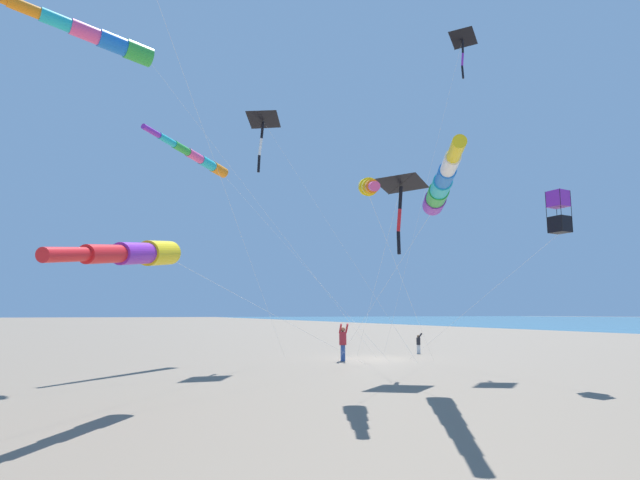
% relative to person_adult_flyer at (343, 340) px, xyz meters
% --- Properties ---
extents(ground_plane, '(600.00, 600.00, 0.00)m').
position_rel_person_adult_flyer_xyz_m(ground_plane, '(2.10, 0.60, -1.05)').
color(ground_plane, '#756654').
extents(person_adult_flyer, '(0.50, 0.62, 1.93)m').
position_rel_person_adult_flyer_xyz_m(person_adult_flyer, '(0.00, 0.00, 0.00)').
color(person_adult_flyer, '#335199').
rests_on(person_adult_flyer, ground_plane).
extents(person_child_green_jacket, '(0.43, 0.38, 1.24)m').
position_rel_person_adult_flyer_xyz_m(person_child_green_jacket, '(6.38, 2.83, -0.38)').
color(person_child_green_jacket, silver).
rests_on(person_child_green_jacket, ground_plane).
extents(kite_delta_black_fish_shape, '(1.81, 8.64, 17.99)m').
position_rel_person_adult_flyer_xyz_m(kite_delta_black_fish_shape, '(6.01, -2.98, 16.45)').
color(kite_delta_black_fish_shape, black).
rests_on(kite_delta_black_fish_shape, ground_plane).
extents(kite_windsock_red_high_left, '(4.07, 16.04, 6.76)m').
position_rel_person_adult_flyer_xyz_m(kite_windsock_red_high_left, '(-1.73, -11.43, 5.32)').
color(kite_windsock_red_high_left, purple).
rests_on(kite_windsock_red_high_left, ground_plane).
extents(kite_box_white_trailing, '(0.71, 10.67, 7.02)m').
position_rel_person_adult_flyer_xyz_m(kite_box_white_trailing, '(4.16, -10.56, 5.17)').
color(kite_box_white_trailing, purple).
rests_on(kite_box_white_trailing, ground_plane).
extents(kite_delta_orange_high_right, '(3.47, 10.21, 8.32)m').
position_rel_person_adult_flyer_xyz_m(kite_delta_orange_high_right, '(-0.13, -6.36, 6.83)').
color(kite_delta_orange_high_right, black).
rests_on(kite_delta_orange_high_right, ground_plane).
extents(kite_windsock_long_streamer_left, '(19.48, 4.81, 14.90)m').
position_rel_person_adult_flyer_xyz_m(kite_windsock_long_streamer_left, '(-12.57, -1.95, 13.31)').
color(kite_windsock_long_streamer_left, green).
rests_on(kite_windsock_long_streamer_left, ground_plane).
extents(kite_delta_small_distant, '(8.68, 3.68, 13.02)m').
position_rel_person_adult_flyer_xyz_m(kite_delta_small_distant, '(-4.40, 0.39, 11.49)').
color(kite_delta_small_distant, black).
rests_on(kite_delta_small_distant, ground_plane).
extents(kite_windsock_striped_overhead, '(12.72, 5.10, 11.18)m').
position_rel_person_adult_flyer_xyz_m(kite_windsock_striped_overhead, '(-7.36, 2.38, 9.65)').
color(kite_windsock_striped_overhead, orange).
rests_on(kite_windsock_striped_overhead, ground_plane).
extents(kite_windsock_teal_far_right, '(9.59, 11.68, 7.10)m').
position_rel_person_adult_flyer_xyz_m(kite_windsock_teal_far_right, '(-3.78, -10.57, 5.40)').
color(kite_windsock_teal_far_right, yellow).
rests_on(kite_windsock_teal_far_right, ground_plane).
extents(kite_windsock_purple_drifting, '(12.85, 11.90, 4.55)m').
position_rel_person_adult_flyer_xyz_m(kite_windsock_purple_drifting, '(-10.68, -10.97, 2.92)').
color(kite_windsock_purple_drifting, yellow).
rests_on(kite_windsock_purple_drifting, ground_plane).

